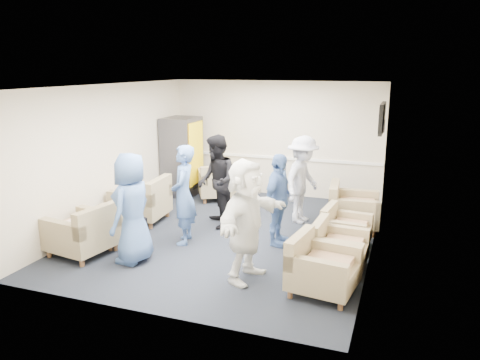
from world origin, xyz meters
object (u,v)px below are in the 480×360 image
(armchair_left_far, at_px, (144,203))
(armchair_right_far, at_px, (350,210))
(armchair_right_near, at_px, (319,269))
(armchair_right_midfar, at_px, (343,230))
(person_back_left, at_px, (216,182))
(armchair_corner, at_px, (219,184))
(person_mid_right, at_px, (278,200))
(armchair_left_near, at_px, (85,234))
(armchair_right_midnear, at_px, (336,249))
(vending_machine, at_px, (182,156))
(person_front_right, at_px, (246,220))
(armchair_left_mid, at_px, (109,225))
(person_back_right, at_px, (303,180))
(person_front_left, at_px, (132,208))
(person_mid_left, at_px, (184,195))

(armchair_left_far, height_order, armchair_right_far, armchair_left_far)
(armchair_right_near, bearing_deg, armchair_right_far, 6.34)
(armchair_right_midfar, bearing_deg, person_back_left, 89.40)
(armchair_corner, distance_m, person_mid_right, 3.10)
(armchair_right_midfar, xyz_separation_m, person_mid_right, (-1.09, -0.27, 0.50))
(armchair_left_near, bearing_deg, armchair_left_far, -171.16)
(armchair_right_far, bearing_deg, armchair_right_midnear, 175.03)
(armchair_right_midnear, relative_size, vending_machine, 0.44)
(armchair_corner, bearing_deg, person_mid_right, 101.91)
(armchair_right_midnear, bearing_deg, armchair_right_far, 3.22)
(person_mid_right, height_order, person_front_right, person_front_right)
(armchair_right_midfar, relative_size, vending_machine, 0.44)
(armchair_left_mid, distance_m, armchair_right_near, 3.86)
(armchair_right_midfar, bearing_deg, armchair_left_far, 94.71)
(person_back_right, xyz_separation_m, person_mid_right, (-0.13, -1.34, -0.06))
(person_front_left, bearing_deg, armchair_right_far, 132.95)
(vending_machine, relative_size, person_back_right, 1.07)
(person_mid_left, height_order, person_back_right, person_mid_left)
(armchair_right_midfar, bearing_deg, person_back_right, 47.53)
(armchair_left_near, xyz_separation_m, person_mid_right, (2.85, 1.50, 0.44))
(armchair_left_near, height_order, armchair_right_far, armchair_right_far)
(armchair_left_far, bearing_deg, person_mid_right, 79.44)
(armchair_left_far, relative_size, armchair_right_near, 1.06)
(armchair_right_near, height_order, armchair_corner, armchair_corner)
(armchair_left_far, relative_size, armchair_right_midfar, 1.24)
(armchair_right_midfar, bearing_deg, armchair_right_near, -177.31)
(armchair_right_near, xyz_separation_m, armchair_right_midnear, (0.10, 0.87, -0.03))
(armchair_right_midnear, distance_m, person_mid_right, 1.37)
(person_back_left, bearing_deg, armchair_right_midnear, 32.96)
(armchair_right_near, height_order, person_mid_right, person_mid_right)
(armchair_right_midfar, distance_m, armchair_corner, 3.72)
(person_front_right, bearing_deg, armchair_right_midnear, -44.18)
(vending_machine, distance_m, person_front_right, 4.88)
(armchair_left_mid, relative_size, person_front_right, 0.47)
(armchair_corner, height_order, person_mid_right, person_mid_right)
(vending_machine, height_order, person_front_right, vending_machine)
(armchair_right_midnear, distance_m, person_front_left, 3.21)
(armchair_left_far, height_order, person_front_left, person_front_left)
(armchair_corner, bearing_deg, person_mid_left, 70.12)
(person_mid_left, bearing_deg, vending_machine, -169.44)
(armchair_right_midfar, relative_size, person_mid_right, 0.51)
(armchair_left_mid, height_order, person_mid_left, person_mid_left)
(person_back_left, bearing_deg, armchair_corner, 169.45)
(armchair_right_midfar, height_order, person_back_left, person_back_left)
(armchair_right_near, xyz_separation_m, armchair_right_midfar, (0.09, 1.79, -0.04))
(armchair_right_midnear, height_order, person_front_right, person_front_right)
(armchair_right_midfar, xyz_separation_m, person_mid_left, (-2.65, -0.73, 0.57))
(armchair_right_midnear, bearing_deg, person_back_right, 28.85)
(armchair_right_far, xyz_separation_m, person_front_left, (-3.04, -2.73, 0.51))
(person_front_left, bearing_deg, armchair_left_mid, -122.19)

